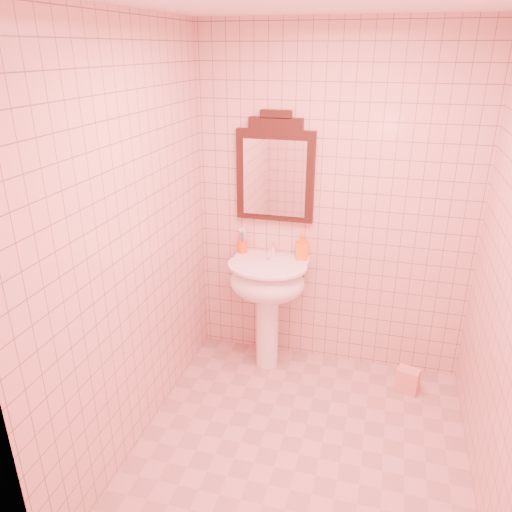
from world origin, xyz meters
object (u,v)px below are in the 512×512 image
(toothbrush_cup, at_px, (242,246))
(towel, at_px, (407,380))
(soap_dispenser, at_px, (302,247))
(mirror, at_px, (275,171))
(pedestal_sink, at_px, (267,289))

(toothbrush_cup, distance_m, towel, 1.55)
(towel, bearing_deg, toothbrush_cup, 169.97)
(towel, bearing_deg, soap_dispenser, 165.20)
(mirror, bearing_deg, soap_dispenser, -11.03)
(soap_dispenser, relative_size, towel, 1.04)
(soap_dispenser, bearing_deg, pedestal_sink, -159.88)
(pedestal_sink, xyz_separation_m, mirror, (0.00, 0.20, 0.84))
(mirror, relative_size, towel, 4.19)
(mirror, xyz_separation_m, towel, (1.06, -0.27, -1.40))
(pedestal_sink, distance_m, soap_dispenser, 0.40)
(soap_dispenser, bearing_deg, towel, -30.44)
(mirror, bearing_deg, towel, -14.03)
(towel, bearing_deg, mirror, 165.97)
(mirror, distance_m, toothbrush_cup, 0.63)
(soap_dispenser, bearing_deg, toothbrush_cup, 163.40)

